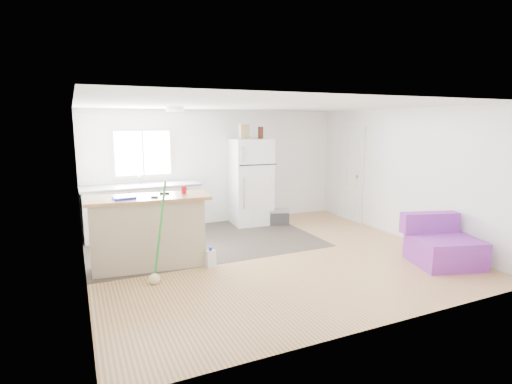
# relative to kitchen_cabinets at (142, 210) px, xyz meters

# --- Properties ---
(room) EXTENTS (5.51, 5.01, 2.41)m
(room) POSITION_rel_kitchen_cabinets_xyz_m (1.66, -2.16, 0.70)
(room) COLOR olive
(room) RESTS_ON ground
(vinyl_zone) EXTENTS (4.05, 2.50, 0.00)m
(vinyl_zone) POSITION_rel_kitchen_cabinets_xyz_m (0.94, -0.91, -0.49)
(vinyl_zone) COLOR #312925
(vinyl_zone) RESTS_ON floor
(window) EXTENTS (1.18, 0.06, 0.98)m
(window) POSITION_rel_kitchen_cabinets_xyz_m (0.11, 0.32, 1.05)
(window) COLOR white
(window) RESTS_ON back_wall
(interior_door) EXTENTS (0.11, 0.92, 2.10)m
(interior_door) POSITION_rel_kitchen_cabinets_xyz_m (4.39, -0.61, 0.52)
(interior_door) COLOR white
(interior_door) RESTS_ON right_wall
(ceiling_fixture) EXTENTS (0.30, 0.30, 0.07)m
(ceiling_fixture) POSITION_rel_kitchen_cabinets_xyz_m (0.46, -0.96, 1.86)
(ceiling_fixture) COLOR white
(ceiling_fixture) RESTS_ON ceiling
(kitchen_cabinets) EXTENTS (2.19, 0.71, 1.26)m
(kitchen_cabinets) POSITION_rel_kitchen_cabinets_xyz_m (0.00, 0.00, 0.00)
(kitchen_cabinets) COLOR white
(kitchen_cabinets) RESTS_ON floor
(peninsula) EXTENTS (1.80, 0.84, 1.07)m
(peninsula) POSITION_rel_kitchen_cabinets_xyz_m (-0.19, -1.81, 0.05)
(peninsula) COLOR tan
(peninsula) RESTS_ON floor
(refrigerator) EXTENTS (0.85, 0.81, 1.80)m
(refrigerator) POSITION_rel_kitchen_cabinets_xyz_m (2.25, -0.05, 0.41)
(refrigerator) COLOR white
(refrigerator) RESTS_ON floor
(cooler) EXTENTS (0.50, 0.41, 0.33)m
(cooler) POSITION_rel_kitchen_cabinets_xyz_m (2.75, -0.39, -0.33)
(cooler) COLOR #2E2F31
(cooler) RESTS_ON floor
(purple_seat) EXTENTS (1.12, 1.09, 0.74)m
(purple_seat) POSITION_rel_kitchen_cabinets_xyz_m (3.91, -3.54, -0.22)
(purple_seat) COLOR purple
(purple_seat) RESTS_ON floor
(cleaner_jug) EXTENTS (0.15, 0.12, 0.31)m
(cleaner_jug) POSITION_rel_kitchen_cabinets_xyz_m (0.63, -2.22, -0.36)
(cleaner_jug) COLOR silver
(cleaner_jug) RESTS_ON floor
(mop) EXTENTS (0.29, 0.38, 1.40)m
(mop) POSITION_rel_kitchen_cabinets_xyz_m (-0.23, -2.46, -0.27)
(mop) COLOR green
(mop) RESTS_ON floor
(red_cup) EXTENTS (0.08, 0.08, 0.12)m
(red_cup) POSITION_rel_kitchen_cabinets_xyz_m (0.36, -1.80, 0.64)
(red_cup) COLOR red
(red_cup) RESTS_ON peninsula
(blue_tray) EXTENTS (0.32, 0.25, 0.04)m
(blue_tray) POSITION_rel_kitchen_cabinets_xyz_m (-0.52, -1.87, 0.60)
(blue_tray) COLOR #1521CA
(blue_tray) RESTS_ON peninsula
(tool_a) EXTENTS (0.15, 0.10, 0.03)m
(tool_a) POSITION_rel_kitchen_cabinets_xyz_m (0.08, -1.72, 0.59)
(tool_a) COLOR black
(tool_a) RESTS_ON peninsula
(tool_b) EXTENTS (0.11, 0.06, 0.03)m
(tool_b) POSITION_rel_kitchen_cabinets_xyz_m (-0.12, -1.96, 0.59)
(tool_b) COLOR black
(tool_b) RESTS_ON peninsula
(cardboard_box) EXTENTS (0.21, 0.13, 0.30)m
(cardboard_box) POSITION_rel_kitchen_cabinets_xyz_m (2.08, -0.10, 1.46)
(cardboard_box) COLOR tan
(cardboard_box) RESTS_ON refrigerator
(bottle_left) EXTENTS (0.09, 0.09, 0.25)m
(bottle_left) POSITION_rel_kitchen_cabinets_xyz_m (2.46, -0.14, 1.43)
(bottle_left) COLOR #351309
(bottle_left) RESTS_ON refrigerator
(bottle_right) EXTENTS (0.09, 0.09, 0.25)m
(bottle_right) POSITION_rel_kitchen_cabinets_xyz_m (2.46, -0.05, 1.43)
(bottle_right) COLOR #351309
(bottle_right) RESTS_ON refrigerator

